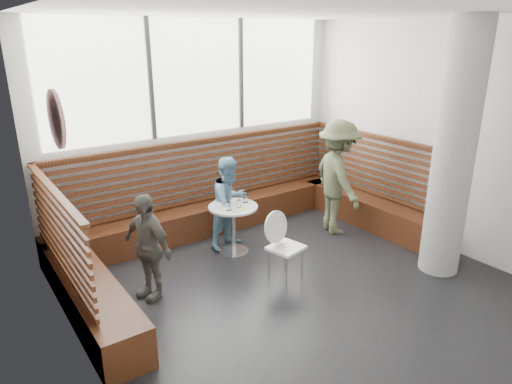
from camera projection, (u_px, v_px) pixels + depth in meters
room at (308, 165)px, 5.05m from camera, size 5.00×5.00×3.20m
booth at (226, 216)px, 6.80m from camera, size 5.00×2.50×1.44m
concrete_column at (454, 152)px, 5.59m from camera, size 0.50×0.50×3.20m
wall_art at (56, 119)px, 3.78m from camera, size 0.03×0.50×0.50m
cafe_table at (233, 219)px, 6.41m from camera, size 0.69×0.69×0.71m
cafe_chair at (283, 240)px, 5.76m from camera, size 0.42×0.41×0.87m
adult_man at (338, 177)px, 6.99m from camera, size 0.99×1.30×1.78m
child_back at (230, 203)px, 6.56m from camera, size 0.77×0.67×1.35m
child_left at (147, 247)px, 5.26m from camera, size 0.52×0.81×1.29m
plate_near at (221, 204)px, 6.39m from camera, size 0.22×0.22×0.02m
plate_far at (230, 202)px, 6.49m from camera, size 0.22×0.22×0.02m
glass_left at (229, 206)px, 6.18m from camera, size 0.07×0.07×0.11m
glass_mid at (239, 204)px, 6.27m from camera, size 0.07×0.07×0.11m
glass_right at (245, 198)px, 6.48m from camera, size 0.08×0.08×0.12m
menu_card at (243, 209)px, 6.24m from camera, size 0.20×0.15×0.00m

